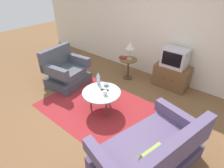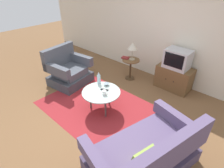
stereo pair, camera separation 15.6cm
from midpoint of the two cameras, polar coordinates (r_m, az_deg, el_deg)
name	(u,v)px [view 1 (the left image)]	position (r m, az deg, el deg)	size (l,w,h in m)	color
ground_plane	(104,115)	(3.75, -3.85, -9.75)	(16.00, 16.00, 0.00)	brown
back_wall	(163,27)	(4.81, 14.86, 17.18)	(9.00, 0.12, 2.70)	beige
area_rug	(102,109)	(3.88, -4.31, -8.10)	(2.63, 1.77, 0.00)	maroon
armchair	(66,72)	(4.77, -15.36, 3.59)	(0.94, 1.05, 0.94)	#3E424B
couch	(150,153)	(2.79, 10.22, -20.76)	(1.28, 1.75, 0.86)	#4B3E5C
coffee_table	(102,93)	(3.63, -4.57, -3.04)	(0.78, 0.78, 0.46)	#B2C6C1
side_table	(128,65)	(4.82, 4.28, 6.12)	(0.46, 0.46, 0.56)	brown
tv_stand	(171,76)	(4.70, 17.49, 2.35)	(0.83, 0.48, 0.58)	brown
television	(175,58)	(4.47, 18.44, 7.95)	(0.56, 0.42, 0.44)	#B7B7BC
table_lamp	(130,46)	(4.63, 4.83, 11.92)	(0.25, 0.25, 0.45)	#9E937A
vase	(98,78)	(3.81, -5.53, 1.81)	(0.08, 0.08, 0.28)	silver
mug	(105,93)	(3.49, -3.48, -2.82)	(0.13, 0.08, 0.09)	white
bowl	(106,84)	(3.79, -3.04, -0.16)	(0.12, 0.12, 0.05)	slate
tv_remote_dark	(105,90)	(3.64, -3.58, -1.87)	(0.16, 0.11, 0.02)	black
book	(123,58)	(4.80, 2.55, 8.41)	(0.22, 0.18, 0.03)	maroon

